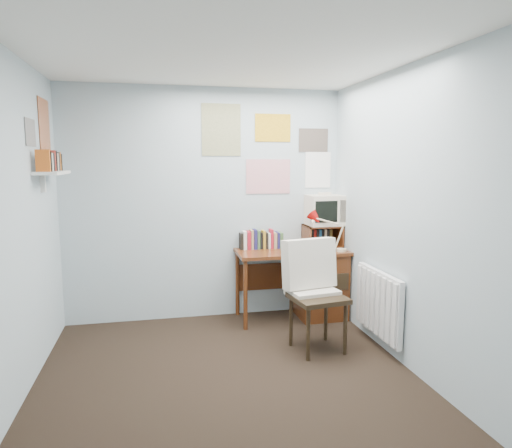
{
  "coord_description": "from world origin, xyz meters",
  "views": [
    {
      "loc": [
        -0.52,
        -3.18,
        1.72
      ],
      "look_at": [
        0.38,
        0.92,
        1.14
      ],
      "focal_mm": 32.0,
      "sensor_mm": 36.0,
      "label": 1
    }
  ],
  "objects_px": {
    "desk_lamp": "(342,234)",
    "tv_riser": "(322,236)",
    "desk": "(315,281)",
    "radiator": "(379,303)",
    "wall_shelf": "(52,173)",
    "crt_tv": "(324,209)",
    "desk_chair": "(318,298)"
  },
  "relations": [
    {
      "from": "desk",
      "to": "desk_chair",
      "type": "xyz_separation_m",
      "value": [
        -0.29,
        -0.88,
        0.08
      ]
    },
    {
      "from": "desk_chair",
      "to": "tv_riser",
      "type": "distance_m",
      "value": 1.14
    },
    {
      "from": "radiator",
      "to": "desk_chair",
      "type": "bearing_deg",
      "value": 175.11
    },
    {
      "from": "desk_lamp",
      "to": "desk_chair",
      "type": "bearing_deg",
      "value": -137.74
    },
    {
      "from": "desk_chair",
      "to": "wall_shelf",
      "type": "relative_size",
      "value": 1.58
    },
    {
      "from": "radiator",
      "to": "wall_shelf",
      "type": "height_order",
      "value": "wall_shelf"
    },
    {
      "from": "wall_shelf",
      "to": "tv_riser",
      "type": "bearing_deg",
      "value": 10.32
    },
    {
      "from": "desk_lamp",
      "to": "tv_riser",
      "type": "height_order",
      "value": "desk_lamp"
    },
    {
      "from": "tv_riser",
      "to": "crt_tv",
      "type": "relative_size",
      "value": 1.04
    },
    {
      "from": "radiator",
      "to": "crt_tv",
      "type": "bearing_deg",
      "value": 97.78
    },
    {
      "from": "desk_chair",
      "to": "crt_tv",
      "type": "relative_size",
      "value": 2.55
    },
    {
      "from": "desk_lamp",
      "to": "crt_tv",
      "type": "distance_m",
      "value": 0.39
    },
    {
      "from": "desk_lamp",
      "to": "tv_riser",
      "type": "bearing_deg",
      "value": 100.69
    },
    {
      "from": "desk_chair",
      "to": "crt_tv",
      "type": "height_order",
      "value": "crt_tv"
    },
    {
      "from": "tv_riser",
      "to": "radiator",
      "type": "bearing_deg",
      "value": -80.72
    },
    {
      "from": "desk_lamp",
      "to": "tv_riser",
      "type": "distance_m",
      "value": 0.31
    },
    {
      "from": "desk_chair",
      "to": "radiator",
      "type": "bearing_deg",
      "value": -13.37
    },
    {
      "from": "desk",
      "to": "crt_tv",
      "type": "distance_m",
      "value": 0.81
    },
    {
      "from": "desk",
      "to": "wall_shelf",
      "type": "xyz_separation_m",
      "value": [
        -2.57,
        -0.38,
        1.21
      ]
    },
    {
      "from": "desk",
      "to": "tv_riser",
      "type": "height_order",
      "value": "tv_riser"
    },
    {
      "from": "desk",
      "to": "tv_riser",
      "type": "relative_size",
      "value": 3.0
    },
    {
      "from": "radiator",
      "to": "wall_shelf",
      "type": "xyz_separation_m",
      "value": [
        -2.86,
        0.55,
        1.2
      ]
    },
    {
      "from": "wall_shelf",
      "to": "desk",
      "type": "bearing_deg",
      "value": 8.4
    },
    {
      "from": "tv_riser",
      "to": "radiator",
      "type": "distance_m",
      "value": 1.15
    },
    {
      "from": "desk_chair",
      "to": "radiator",
      "type": "relative_size",
      "value": 1.22
    },
    {
      "from": "desk_chair",
      "to": "wall_shelf",
      "type": "height_order",
      "value": "wall_shelf"
    },
    {
      "from": "tv_riser",
      "to": "crt_tv",
      "type": "distance_m",
      "value": 0.31
    },
    {
      "from": "desk",
      "to": "radiator",
      "type": "bearing_deg",
      "value": -72.76
    },
    {
      "from": "desk_chair",
      "to": "desk_lamp",
      "type": "relative_size",
      "value": 2.54
    },
    {
      "from": "desk_chair",
      "to": "tv_riser",
      "type": "xyz_separation_m",
      "value": [
        0.4,
        0.99,
        0.4
      ]
    },
    {
      "from": "desk",
      "to": "desk_lamp",
      "type": "distance_m",
      "value": 0.62
    },
    {
      "from": "wall_shelf",
      "to": "desk_lamp",
      "type": "bearing_deg",
      "value": 4.27
    }
  ]
}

